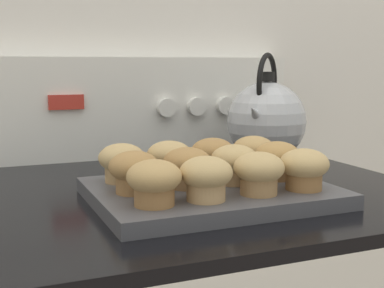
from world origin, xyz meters
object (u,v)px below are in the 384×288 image
(muffin_r1_c2, at_px, (234,163))
(muffin_r2_c2, at_px, (213,155))
(muffin_r0_c0, at_px, (154,181))
(muffin_r1_c3, at_px, (277,159))
(muffin_r1_c0, at_px, (134,171))
(muffin_r2_c3, at_px, (253,152))
(muffin_r0_c1, at_px, (206,177))
(muffin_r0_c2, at_px, (259,172))
(muffin_r2_c0, at_px, (122,162))
(muffin_r0_c3, at_px, (304,168))
(muffin_pan, at_px, (210,193))
(muffin_r2_c1, at_px, (169,158))
(muffin_r1_c1, at_px, (187,166))
(tea_kettle, at_px, (266,120))

(muffin_r1_c2, relative_size, muffin_r2_c2, 1.00)
(muffin_r0_c0, relative_size, muffin_r1_c2, 1.00)
(muffin_r1_c2, distance_m, muffin_r1_c3, 0.08)
(muffin_r1_c0, xyz_separation_m, muffin_r2_c3, (0.23, 0.07, 0.00))
(muffin_r1_c0, relative_size, muffin_r2_c2, 1.00)
(muffin_r0_c0, xyz_separation_m, muffin_r2_c3, (0.23, 0.15, 0.00))
(muffin_r0_c0, height_order, muffin_r0_c1, same)
(muffin_r0_c2, distance_m, muffin_r2_c0, 0.22)
(muffin_r0_c0, xyz_separation_m, muffin_r0_c3, (0.23, 0.00, 0.00))
(muffin_r2_c0, relative_size, muffin_r2_c2, 1.00)
(muffin_pan, distance_m, muffin_r2_c1, 0.09)
(muffin_r1_c0, bearing_deg, muffin_r0_c2, -25.46)
(muffin_r0_c3, bearing_deg, muffin_r1_c1, 153.06)
(muffin_r1_c0, height_order, muffin_r1_c2, same)
(muffin_r1_c1, bearing_deg, muffin_r0_c0, -134.95)
(muffin_r0_c0, relative_size, muffin_r2_c0, 1.00)
(muffin_pan, distance_m, muffin_r1_c0, 0.12)
(muffin_r0_c3, relative_size, muffin_r1_c0, 1.00)
(muffin_pan, bearing_deg, muffin_r1_c2, -0.96)
(muffin_r0_c3, bearing_deg, muffin_r0_c2, 179.84)
(muffin_r1_c0, bearing_deg, muffin_r2_c2, 26.06)
(muffin_r0_c3, bearing_deg, muffin_r2_c3, 90.18)
(muffin_r1_c0, xyz_separation_m, muffin_r1_c1, (0.08, 0.00, 0.00))
(muffin_r0_c1, relative_size, muffin_r2_c1, 1.00)
(muffin_r1_c0, distance_m, muffin_r1_c2, 0.16)
(muffin_r0_c3, distance_m, muffin_r2_c0, 0.27)
(muffin_r1_c3, distance_m, muffin_r2_c3, 0.07)
(muffin_r0_c0, bearing_deg, muffin_pan, 33.49)
(tea_kettle, bearing_deg, muffin_r1_c2, -128.73)
(muffin_r2_c3, bearing_deg, muffin_r1_c3, -87.86)
(muffin_r1_c0, relative_size, muffin_r1_c1, 1.00)
(muffin_r1_c2, bearing_deg, muffin_r0_c3, -44.57)
(muffin_r1_c0, bearing_deg, muffin_r1_c2, -0.57)
(muffin_r0_c2, bearing_deg, tea_kettle, 58.12)
(muffin_r0_c1, distance_m, muffin_r2_c0, 0.17)
(muffin_r2_c1, xyz_separation_m, muffin_r2_c3, (0.15, -0.00, 0.00))
(muffin_pan, bearing_deg, muffin_r0_c3, -32.90)
(muffin_r2_c1, bearing_deg, muffin_pan, -63.65)
(muffin_r1_c3, distance_m, muffin_r2_c0, 0.24)
(muffin_r1_c1, relative_size, muffin_r2_c2, 1.00)
(muffin_r0_c1, bearing_deg, muffin_r1_c1, 86.15)
(muffin_r1_c3, bearing_deg, muffin_r1_c2, -177.98)
(muffin_pan, relative_size, muffin_r2_c3, 4.87)
(muffin_r2_c1, xyz_separation_m, muffin_r2_c2, (0.08, 0.00, 0.00))
(muffin_r2_c0, relative_size, muffin_r2_c1, 1.00)
(muffin_r0_c0, relative_size, muffin_r0_c2, 1.00)
(muffin_r0_c3, relative_size, muffin_r2_c2, 1.00)
(muffin_r0_c3, height_order, muffin_r2_c0, same)
(tea_kettle, bearing_deg, muffin_r0_c2, -121.88)
(muffin_r0_c0, xyz_separation_m, tea_kettle, (0.36, 0.33, 0.03))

